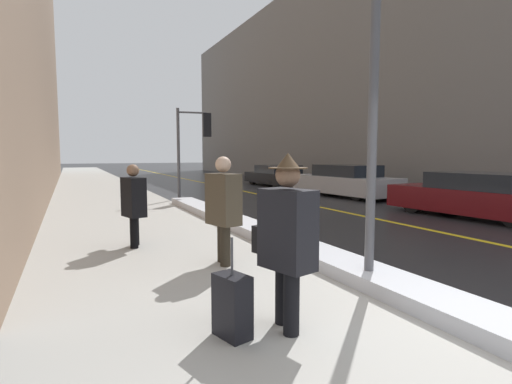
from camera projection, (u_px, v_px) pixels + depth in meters
name	position (u px, v px, depth m)	size (l,w,h in m)	color
ground_plane	(484.00, 343.00, 3.61)	(160.00, 160.00, 0.00)	#232326
sidewalk_slab	(106.00, 196.00, 16.28)	(4.00, 80.00, 0.01)	#B2AFA8
road_centre_stripe	(241.00, 191.00, 18.82)	(0.16, 80.00, 0.00)	gold
snow_bank_curb	(256.00, 230.00, 8.47)	(0.71, 12.30, 0.20)	silver
building_facade_right	(319.00, 91.00, 28.35)	(6.00, 36.00, 12.37)	slate
lamp_post	(375.00, 28.00, 4.92)	(0.28, 0.28, 5.52)	#515156
traffic_light_near	(197.00, 134.00, 15.18)	(1.31, 0.33, 3.43)	#515156
pedestrian_in_fedora	(287.00, 235.00, 3.80)	(0.44, 0.76, 1.72)	black
pedestrian_trailing	(223.00, 205.00, 6.11)	(0.45, 0.61, 1.67)	#2A241B
pedestrian_with_shoulder_bag	(133.00, 202.00, 7.27)	(0.41, 0.73, 1.52)	black
parked_car_maroon	(478.00, 196.00, 10.77)	(2.18, 4.73, 1.22)	#600F14
parked_car_silver	(345.00, 181.00, 16.30)	(2.16, 4.97, 1.28)	#B2B2B7
parked_car_black	(277.00, 176.00, 21.81)	(1.90, 4.55, 1.13)	black
rolling_suitcase	(232.00, 306.00, 3.68)	(0.31, 0.41, 0.95)	black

